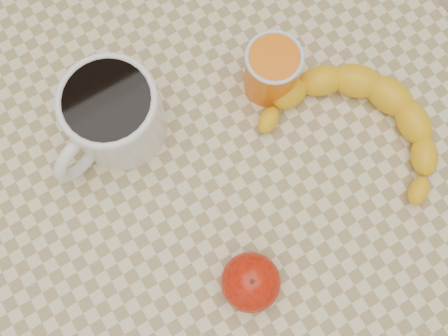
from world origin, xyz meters
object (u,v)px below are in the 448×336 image
orange_juice_glass (272,71)px  banana (361,128)px  table (224,185)px  coffee_mug (112,115)px  apple (251,282)px

orange_juice_glass → banana: size_ratio=0.26×
table → banana: bearing=-14.4°
coffee_mug → banana: bearing=-32.0°
table → orange_juice_glass: (0.12, 0.08, 0.13)m
apple → banana: 0.25m
table → apple: apple is taller
coffee_mug → table: bearing=-54.1°
coffee_mug → apple: bearing=-80.9°
table → apple: size_ratio=8.32×
table → apple: (-0.05, -0.14, 0.12)m
apple → banana: size_ratio=0.28×
table → coffee_mug: (-0.09, 0.12, 0.14)m
table → orange_juice_glass: size_ratio=9.21×
orange_juice_glass → apple: bearing=-127.4°
coffee_mug → apple: size_ratio=1.91×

